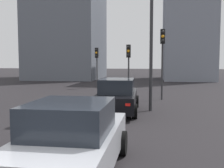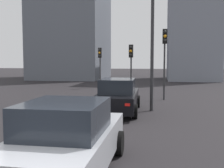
% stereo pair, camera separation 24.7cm
% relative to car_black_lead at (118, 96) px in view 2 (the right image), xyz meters
% --- Properties ---
extents(car_black_lead, '(4.74, 2.10, 1.62)m').
position_rel_car_black_lead_xyz_m(car_black_lead, '(0.00, 0.00, 0.00)').
color(car_black_lead, black).
rests_on(car_black_lead, ground_plane).
extents(car_silver_second, '(4.38, 2.08, 1.62)m').
position_rel_car_black_lead_xyz_m(car_silver_second, '(-7.43, 0.02, 0.00)').
color(car_silver_second, '#A8AAB2').
rests_on(car_silver_second, ground_plane).
extents(traffic_light_near_left, '(0.32, 0.29, 4.41)m').
position_rel_car_black_lead_xyz_m(traffic_light_near_left, '(4.59, -2.24, 2.39)').
color(traffic_light_near_left, '#2D2D30').
rests_on(traffic_light_near_left, ground_plane).
extents(traffic_light_near_right, '(0.32, 0.30, 3.58)m').
position_rel_car_black_lead_xyz_m(traffic_light_near_right, '(6.42, 0.04, 1.81)').
color(traffic_light_near_right, '#2D2D30').
rests_on(traffic_light_near_right, ground_plane).
extents(traffic_light_far_left, '(0.33, 0.30, 3.62)m').
position_rel_car_black_lead_xyz_m(traffic_light_far_left, '(11.53, 3.36, 1.84)').
color(traffic_light_far_left, '#2D2D30').
rests_on(traffic_light_far_left, ground_plane).
extents(street_lamp_kerbside, '(0.56, 0.36, 8.81)m').
position_rel_car_black_lead_xyz_m(street_lamp_kerbside, '(0.65, -1.57, 4.31)').
color(street_lamp_kerbside, '#2D2D30').
rests_on(street_lamp_kerbside, ground_plane).
extents(building_facade_left, '(8.84, 6.08, 16.20)m').
position_rel_car_black_lead_xyz_m(building_facade_left, '(24.22, -6.00, 7.32)').
color(building_facade_left, gray).
rests_on(building_facade_left, ground_plane).
extents(building_facade_center, '(10.83, 9.02, 17.06)m').
position_rel_car_black_lead_xyz_m(building_facade_center, '(24.25, 10.00, 7.75)').
color(building_facade_center, slate).
rests_on(building_facade_center, ground_plane).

